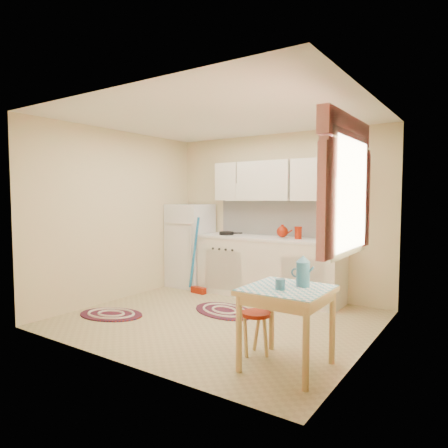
{
  "coord_description": "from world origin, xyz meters",
  "views": [
    {
      "loc": [
        2.8,
        -4.03,
        1.54
      ],
      "look_at": [
        -0.09,
        0.25,
        1.18
      ],
      "focal_mm": 32.0,
      "sensor_mm": 36.0,
      "label": 1
    }
  ],
  "objects": [
    {
      "name": "base_cabinets",
      "position": [
        0.01,
        1.3,
        0.44
      ],
      "size": [
        2.25,
        0.6,
        0.88
      ],
      "primitive_type": "cube",
      "color": "beige",
      "rests_on": "ground"
    },
    {
      "name": "frying_pan",
      "position": [
        -0.72,
        1.25,
        0.94
      ],
      "size": [
        0.31,
        0.31,
        0.05
      ],
      "primitive_type": "cylinder",
      "rotation": [
        0.0,
        0.0,
        0.43
      ],
      "color": "black",
      "rests_on": "countertop"
    },
    {
      "name": "mug",
      "position": [
        1.29,
        -0.93,
        0.77
      ],
      "size": [
        0.11,
        0.11,
        0.1
      ],
      "primitive_type": "cylinder",
      "rotation": [
        0.0,
        0.0,
        0.34
      ],
      "color": "#2B6484",
      "rests_on": "table"
    },
    {
      "name": "countertop",
      "position": [
        0.01,
        1.3,
        0.9
      ],
      "size": [
        2.27,
        0.62,
        0.04
      ],
      "primitive_type": "cube",
      "color": "silver",
      "rests_on": "base_cabinets"
    },
    {
      "name": "table",
      "position": [
        1.31,
        -0.83,
        0.36
      ],
      "size": [
        0.72,
        0.72,
        0.72
      ],
      "primitive_type": "cube",
      "color": "#D9B16C",
      "rests_on": "ground"
    },
    {
      "name": "fridge",
      "position": [
        -1.46,
        1.25,
        0.7
      ],
      "size": [
        0.65,
        0.6,
        1.4
      ],
      "primitive_type": "cube",
      "color": "silver",
      "rests_on": "ground"
    },
    {
      "name": "rug_left",
      "position": [
        -1.25,
        -0.65,
        0.01
      ],
      "size": [
        0.98,
        0.78,
        0.02
      ],
      "primitive_type": null,
      "rotation": [
        0.0,
        0.0,
        0.26
      ],
      "color": "#66150B",
      "rests_on": "ground"
    },
    {
      "name": "room_shell",
      "position": [
        0.16,
        0.24,
        1.6
      ],
      "size": [
        3.64,
        3.6,
        2.52
      ],
      "color": "tan",
      "rests_on": "ground"
    },
    {
      "name": "coffee_pot",
      "position": [
        1.41,
        -0.71,
        0.87
      ],
      "size": [
        0.16,
        0.14,
        0.3
      ],
      "primitive_type": null,
      "rotation": [
        0.0,
        0.0,
        0.07
      ],
      "color": "#2B6484",
      "rests_on": "table"
    },
    {
      "name": "broom",
      "position": [
        -1.02,
        0.9,
        0.6
      ],
      "size": [
        0.29,
        0.15,
        1.2
      ],
      "primitive_type": null,
      "rotation": [
        0.0,
        0.0,
        -0.11
      ],
      "color": "#1C6DB1",
      "rests_on": "ground"
    },
    {
      "name": "red_kettle",
      "position": [
        0.24,
        1.3,
        1.01
      ],
      "size": [
        0.23,
        0.22,
        0.19
      ],
      "primitive_type": null,
      "rotation": [
        0.0,
        0.0,
        0.32
      ],
      "color": "maroon",
      "rests_on": "countertop"
    },
    {
      "name": "red_canister",
      "position": [
        0.49,
        1.3,
        1.0
      ],
      "size": [
        0.13,
        0.13,
        0.16
      ],
      "primitive_type": "cylinder",
      "rotation": [
        0.0,
        0.0,
        -0.41
      ],
      "color": "maroon",
      "rests_on": "countertop"
    },
    {
      "name": "rug_center",
      "position": [
        -0.12,
        0.3,
        0.01
      ],
      "size": [
        1.1,
        0.89,
        0.02
      ],
      "primitive_type": null,
      "rotation": [
        0.0,
        0.0,
        -0.3
      ],
      "color": "#66150B",
      "rests_on": "ground"
    },
    {
      "name": "stool",
      "position": [
        0.94,
        -0.73,
        0.21
      ],
      "size": [
        0.38,
        0.38,
        0.42
      ],
      "primitive_type": "cylinder",
      "rotation": [
        0.0,
        0.0,
        0.43
      ],
      "color": "maroon",
      "rests_on": "ground"
    }
  ]
}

